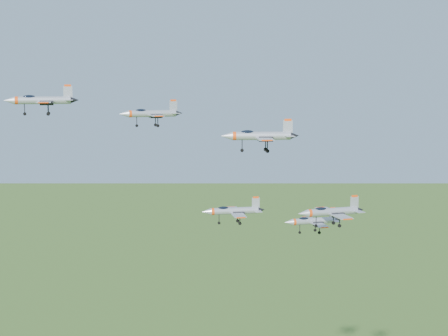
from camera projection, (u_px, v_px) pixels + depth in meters
name	position (u px, v px, depth m)	size (l,w,h in m)	color
jet_lead	(41.00, 100.00, 115.94)	(13.63, 11.25, 3.64)	#A1A5AD
jet_left_high	(150.00, 113.00, 113.77)	(11.78, 9.67, 3.16)	#A1A5AD
jet_right_high	(259.00, 136.00, 101.02)	(12.73, 10.77, 3.44)	#A1A5AD
jet_left_low	(233.00, 211.00, 129.28)	(13.42, 11.20, 3.59)	#A1A5AD
jet_right_low	(331.00, 212.00, 116.28)	(13.52, 11.10, 3.63)	#A1A5AD
jet_trail	(312.00, 221.00, 126.88)	(12.28, 10.15, 3.28)	#A1A5AD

